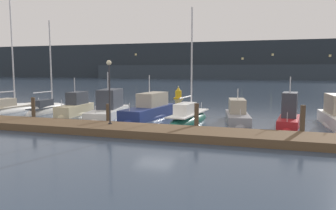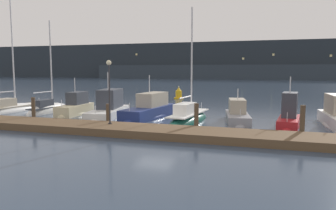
% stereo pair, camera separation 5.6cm
% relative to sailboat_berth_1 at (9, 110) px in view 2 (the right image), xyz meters
% --- Properties ---
extents(ground_plane, '(400.00, 400.00, 0.00)m').
position_rel_sailboat_berth_1_xyz_m(ground_plane, '(15.48, -3.50, -0.13)').
color(ground_plane, '#2D3D51').
extents(dock, '(36.44, 2.80, 0.45)m').
position_rel_sailboat_berth_1_xyz_m(dock, '(15.48, -5.99, 0.10)').
color(dock, brown).
rests_on(dock, ground).
extents(mooring_pile_1, '(0.28, 0.28, 1.85)m').
position_rel_sailboat_berth_1_xyz_m(mooring_pile_1, '(6.36, -4.34, 0.80)').
color(mooring_pile_1, '#4C3D2D').
rests_on(mooring_pile_1, ground).
extents(mooring_pile_2, '(0.28, 0.28, 1.57)m').
position_rel_sailboat_berth_1_xyz_m(mooring_pile_2, '(12.44, -4.34, 0.66)').
color(mooring_pile_2, '#4C3D2D').
rests_on(mooring_pile_2, ground).
extents(mooring_pile_3, '(0.28, 0.28, 1.80)m').
position_rel_sailboat_berth_1_xyz_m(mooring_pile_3, '(18.52, -4.34, 0.77)').
color(mooring_pile_3, '#4C3D2D').
rests_on(mooring_pile_3, ground).
extents(mooring_pile_4, '(0.28, 0.28, 1.89)m').
position_rel_sailboat_berth_1_xyz_m(mooring_pile_4, '(24.60, -4.34, 0.82)').
color(mooring_pile_4, '#4C3D2D').
rests_on(mooring_pile_4, ground).
extents(sailboat_berth_1, '(2.52, 8.07, 10.86)m').
position_rel_sailboat_berth_1_xyz_m(sailboat_berth_1, '(0.00, 0.00, 0.00)').
color(sailboat_berth_1, white).
rests_on(sailboat_berth_1, ground).
extents(sailboat_berth_2, '(1.46, 5.58, 9.00)m').
position_rel_sailboat_berth_1_xyz_m(sailboat_berth_2, '(3.90, 0.56, -0.01)').
color(sailboat_berth_2, white).
rests_on(sailboat_berth_2, ground).
extents(motorboat_berth_3, '(1.76, 4.67, 3.77)m').
position_rel_sailboat_berth_1_xyz_m(motorboat_berth_3, '(6.90, 0.15, 0.21)').
color(motorboat_berth_3, beige).
rests_on(motorboat_berth_3, ground).
extents(motorboat_berth_4, '(3.43, 7.36, 4.26)m').
position_rel_sailboat_berth_1_xyz_m(motorboat_berth_4, '(10.10, 0.11, 0.26)').
color(motorboat_berth_4, white).
rests_on(motorboat_berth_4, ground).
extents(motorboat_berth_5, '(2.85, 7.36, 4.03)m').
position_rel_sailboat_berth_1_xyz_m(motorboat_berth_5, '(13.52, 0.59, 0.22)').
color(motorboat_berth_5, navy).
rests_on(motorboat_berth_5, ground).
extents(sailboat_berth_6, '(2.31, 7.04, 9.06)m').
position_rel_sailboat_berth_1_xyz_m(sailboat_berth_6, '(17.08, -0.60, 0.03)').
color(sailboat_berth_6, '#195647').
rests_on(sailboat_berth_6, ground).
extents(motorboat_berth_7, '(2.60, 5.58, 2.92)m').
position_rel_sailboat_berth_1_xyz_m(motorboat_berth_7, '(20.52, 0.56, 0.17)').
color(motorboat_berth_7, gray).
rests_on(motorboat_berth_7, ground).
extents(motorboat_berth_8, '(1.85, 4.68, 3.94)m').
position_rel_sailboat_berth_1_xyz_m(motorboat_berth_8, '(24.08, -0.32, 0.30)').
color(motorboat_berth_8, red).
rests_on(motorboat_berth_8, ground).
extents(channel_buoy, '(1.25, 1.25, 1.70)m').
position_rel_sailboat_berth_1_xyz_m(channel_buoy, '(11.21, 17.37, 0.48)').
color(channel_buoy, gold).
rests_on(channel_buoy, ground).
extents(dock_lamppost, '(0.32, 0.32, 4.00)m').
position_rel_sailboat_berth_1_xyz_m(dock_lamppost, '(13.23, -5.58, 3.00)').
color(dock_lamppost, '#2D2D33').
rests_on(dock_lamppost, dock).
extents(hillside_backdrop, '(240.00, 23.00, 14.40)m').
position_rel_sailboat_berth_1_xyz_m(hillside_backdrop, '(16.86, 109.95, 6.52)').
color(hillside_backdrop, '#232B33').
rests_on(hillside_backdrop, ground).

